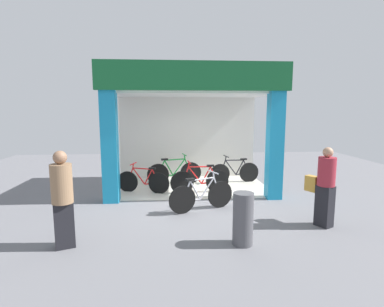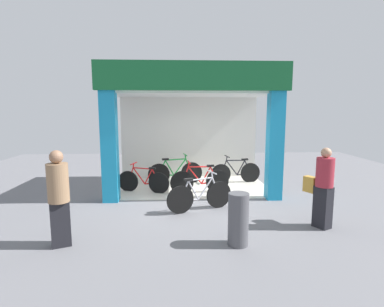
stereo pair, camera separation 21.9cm
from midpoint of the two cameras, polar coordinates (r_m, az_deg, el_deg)
ground_plane at (r=8.17m, az=-0.40°, el=-8.72°), size 17.39×17.39×0.00m
shop_facade at (r=9.23m, az=-1.02°, el=5.26°), size 4.90×3.10×3.57m
bicycle_inside_0 at (r=9.98m, az=7.43°, el=-3.48°), size 1.65×0.45×0.91m
bicycle_inside_1 at (r=9.75m, az=-3.97°, el=-3.58°), size 1.74×0.48×0.97m
bicycle_inside_2 at (r=8.87m, az=-9.85°, el=-5.17°), size 1.51×0.53×0.86m
bicycle_inside_3 at (r=8.70m, az=0.80°, el=-5.12°), size 1.69×0.47×0.93m
bicycle_parked_0 at (r=7.25m, az=0.94°, el=-7.91°), size 1.57×0.67×0.92m
pedestrian_0 at (r=6.73m, az=22.80°, el=-5.64°), size 0.52×0.67×1.65m
pedestrian_1 at (r=5.75m, az=-24.20°, el=-7.63°), size 0.47×0.47×1.71m
trash_bin at (r=5.54m, az=8.43°, el=-12.07°), size 0.36×0.36×0.95m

